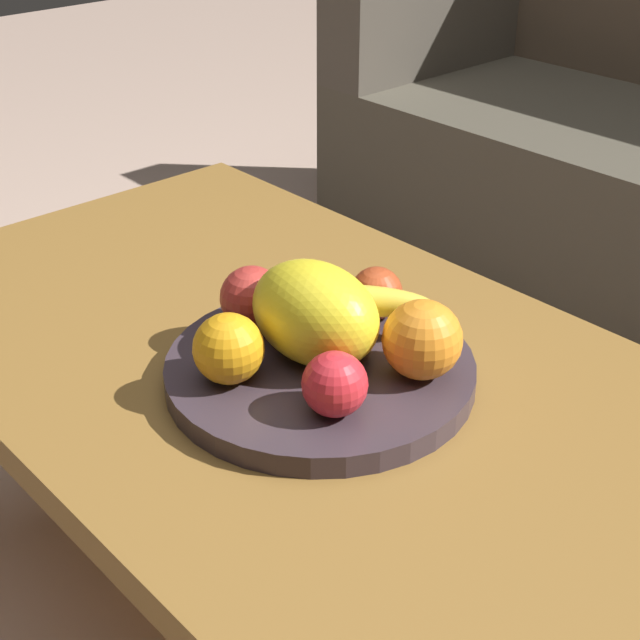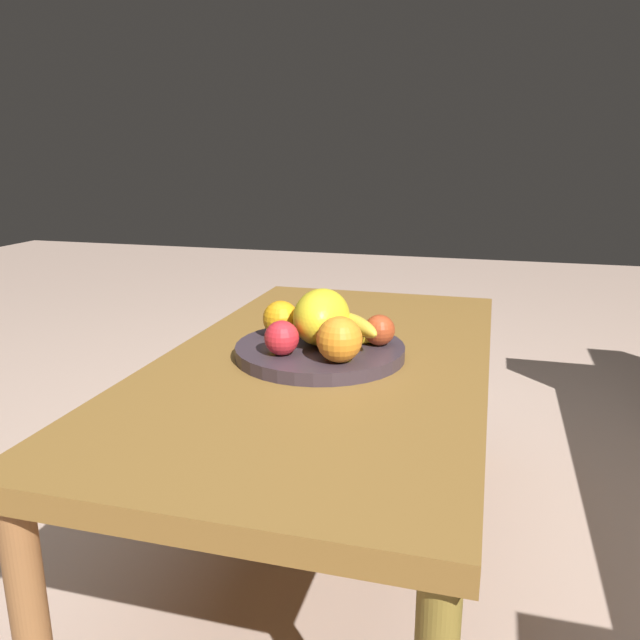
{
  "view_description": "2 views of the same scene",
  "coord_description": "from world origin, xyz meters",
  "px_view_note": "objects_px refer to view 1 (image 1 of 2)",
  "views": [
    {
      "loc": [
        0.63,
        -0.57,
        1.01
      ],
      "look_at": [
        0.01,
        -0.01,
        0.53
      ],
      "focal_mm": 52.23,
      "sensor_mm": 36.0,
      "label": 1
    },
    {
      "loc": [
        1.14,
        0.3,
        0.84
      ],
      "look_at": [
        0.01,
        -0.01,
        0.53
      ],
      "focal_mm": 35.2,
      "sensor_mm": 36.0,
      "label": 2
    }
  ],
  "objects_px": {
    "fruit_bowl": "(320,371)",
    "melon_large_front": "(315,313)",
    "orange_left": "(228,349)",
    "apple_front": "(252,298)",
    "apple_right": "(376,293)",
    "coffee_table": "(318,407)",
    "orange_front": "(422,340)",
    "banana_bunch": "(357,312)",
    "apple_left": "(335,384)"
  },
  "relations": [
    {
      "from": "fruit_bowl",
      "to": "melon_large_front",
      "type": "bearing_deg",
      "value": 175.5
    },
    {
      "from": "melon_large_front",
      "to": "orange_left",
      "type": "distance_m",
      "value": 0.1
    },
    {
      "from": "fruit_bowl",
      "to": "apple_front",
      "type": "relative_size",
      "value": 4.58
    },
    {
      "from": "orange_left",
      "to": "fruit_bowl",
      "type": "bearing_deg",
      "value": 68.81
    },
    {
      "from": "fruit_bowl",
      "to": "orange_left",
      "type": "xyz_separation_m",
      "value": [
        -0.04,
        -0.09,
        0.05
      ]
    },
    {
      "from": "melon_large_front",
      "to": "apple_right",
      "type": "height_order",
      "value": "melon_large_front"
    },
    {
      "from": "fruit_bowl",
      "to": "apple_right",
      "type": "distance_m",
      "value": 0.12
    },
    {
      "from": "orange_left",
      "to": "apple_right",
      "type": "relative_size",
      "value": 1.22
    },
    {
      "from": "coffee_table",
      "to": "fruit_bowl",
      "type": "height_order",
      "value": "fruit_bowl"
    },
    {
      "from": "melon_large_front",
      "to": "orange_left",
      "type": "xyz_separation_m",
      "value": [
        -0.03,
        -0.09,
        -0.02
      ]
    },
    {
      "from": "fruit_bowl",
      "to": "orange_left",
      "type": "bearing_deg",
      "value": -111.19
    },
    {
      "from": "orange_front",
      "to": "apple_right",
      "type": "xyz_separation_m",
      "value": [
        -0.12,
        0.05,
        -0.01
      ]
    },
    {
      "from": "coffee_table",
      "to": "orange_left",
      "type": "xyz_separation_m",
      "value": [
        -0.02,
        -0.1,
        0.11
      ]
    },
    {
      "from": "apple_right",
      "to": "banana_bunch",
      "type": "height_order",
      "value": "same"
    },
    {
      "from": "apple_left",
      "to": "melon_large_front",
      "type": "bearing_deg",
      "value": 149.0
    },
    {
      "from": "melon_large_front",
      "to": "apple_front",
      "type": "height_order",
      "value": "melon_large_front"
    },
    {
      "from": "orange_front",
      "to": "banana_bunch",
      "type": "relative_size",
      "value": 0.53
    },
    {
      "from": "coffee_table",
      "to": "apple_right",
      "type": "xyz_separation_m",
      "value": [
        -0.01,
        0.1,
        0.1
      ]
    },
    {
      "from": "coffee_table",
      "to": "banana_bunch",
      "type": "distance_m",
      "value": 0.12
    },
    {
      "from": "coffee_table",
      "to": "apple_front",
      "type": "height_order",
      "value": "apple_front"
    },
    {
      "from": "orange_left",
      "to": "apple_right",
      "type": "height_order",
      "value": "orange_left"
    },
    {
      "from": "fruit_bowl",
      "to": "orange_front",
      "type": "height_order",
      "value": "orange_front"
    },
    {
      "from": "apple_left",
      "to": "apple_right",
      "type": "bearing_deg",
      "value": 123.21
    },
    {
      "from": "melon_large_front",
      "to": "orange_front",
      "type": "xyz_separation_m",
      "value": [
        0.1,
        0.06,
        -0.01
      ]
    },
    {
      "from": "orange_left",
      "to": "apple_front",
      "type": "height_order",
      "value": "orange_left"
    },
    {
      "from": "apple_right",
      "to": "banana_bunch",
      "type": "relative_size",
      "value": 0.38
    },
    {
      "from": "coffee_table",
      "to": "orange_front",
      "type": "bearing_deg",
      "value": 26.3
    },
    {
      "from": "coffee_table",
      "to": "banana_bunch",
      "type": "bearing_deg",
      "value": 93.07
    },
    {
      "from": "orange_front",
      "to": "apple_left",
      "type": "xyz_separation_m",
      "value": [
        -0.01,
        -0.11,
        -0.01
      ]
    },
    {
      "from": "orange_front",
      "to": "apple_front",
      "type": "distance_m",
      "value": 0.21
    },
    {
      "from": "banana_bunch",
      "to": "apple_right",
      "type": "bearing_deg",
      "value": 104.98
    },
    {
      "from": "melon_large_front",
      "to": "banana_bunch",
      "type": "bearing_deg",
      "value": 97.05
    },
    {
      "from": "fruit_bowl",
      "to": "orange_front",
      "type": "relative_size",
      "value": 3.98
    },
    {
      "from": "apple_front",
      "to": "apple_left",
      "type": "relative_size",
      "value": 1.11
    },
    {
      "from": "orange_front",
      "to": "apple_left",
      "type": "height_order",
      "value": "orange_front"
    },
    {
      "from": "orange_front",
      "to": "orange_left",
      "type": "relative_size",
      "value": 1.13
    },
    {
      "from": "apple_right",
      "to": "coffee_table",
      "type": "bearing_deg",
      "value": -82.03
    },
    {
      "from": "apple_front",
      "to": "banana_bunch",
      "type": "height_order",
      "value": "apple_front"
    },
    {
      "from": "apple_front",
      "to": "coffee_table",
      "type": "bearing_deg",
      "value": 10.23
    },
    {
      "from": "orange_front",
      "to": "melon_large_front",
      "type": "bearing_deg",
      "value": -148.63
    },
    {
      "from": "coffee_table",
      "to": "apple_right",
      "type": "height_order",
      "value": "apple_right"
    },
    {
      "from": "fruit_bowl",
      "to": "banana_bunch",
      "type": "relative_size",
      "value": 2.1
    },
    {
      "from": "fruit_bowl",
      "to": "orange_left",
      "type": "height_order",
      "value": "orange_left"
    },
    {
      "from": "orange_left",
      "to": "apple_right",
      "type": "bearing_deg",
      "value": 87.92
    },
    {
      "from": "apple_front",
      "to": "fruit_bowl",
      "type": "bearing_deg",
      "value": 3.88
    },
    {
      "from": "orange_front",
      "to": "apple_front",
      "type": "relative_size",
      "value": 1.15
    },
    {
      "from": "melon_large_front",
      "to": "orange_left",
      "type": "height_order",
      "value": "melon_large_front"
    },
    {
      "from": "apple_front",
      "to": "apple_left",
      "type": "bearing_deg",
      "value": -13.66
    },
    {
      "from": "coffee_table",
      "to": "orange_left",
      "type": "bearing_deg",
      "value": -102.08
    },
    {
      "from": "orange_left",
      "to": "apple_right",
      "type": "distance_m",
      "value": 0.2
    }
  ]
}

